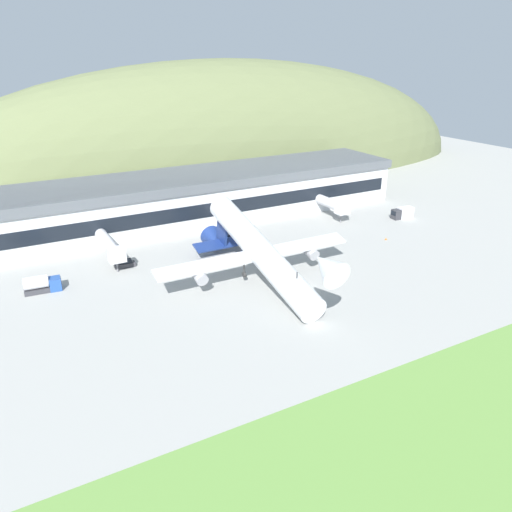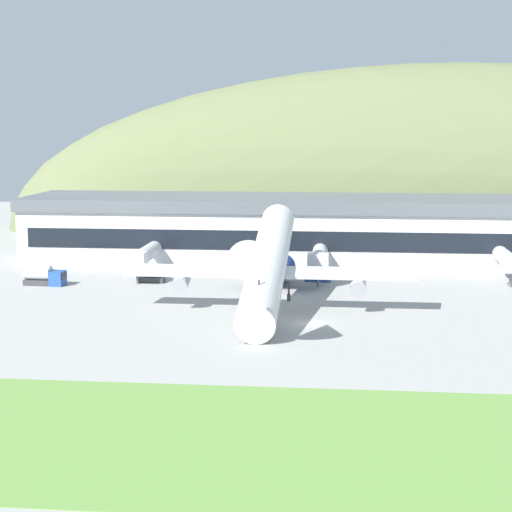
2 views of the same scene
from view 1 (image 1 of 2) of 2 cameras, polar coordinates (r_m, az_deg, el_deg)
name	(u,v)px [view 1 (image 1 of 2)]	position (r m, az deg, el deg)	size (l,w,h in m)	color
ground_plane	(305,289)	(96.79, 5.61, -3.73)	(335.56, 335.56, 0.00)	#9E9E99
grass_strip_foreground	(496,421)	(71.59, 25.70, -16.58)	(302.00, 28.71, 0.08)	#669342
hill_backdrop	(227,173)	(189.97, -3.37, 9.48)	(216.96, 58.91, 80.20)	#667047
terminal_building	(203,193)	(135.54, -6.09, 7.17)	(112.08, 22.57, 12.51)	silver
jetway_0	(110,246)	(110.46, -16.35, 1.09)	(3.38, 15.64, 5.43)	silver
jetway_1	(233,224)	(119.88, -2.59, 3.68)	(3.38, 14.66, 5.43)	silver
jetway_2	(334,205)	(136.62, 8.87, 5.80)	(3.38, 12.11, 5.43)	silver
cargo_airplane	(258,252)	(96.49, 0.28, 0.51)	(41.35, 48.98, 16.25)	silver
service_car_0	(125,264)	(109.11, -14.73, -0.89)	(4.47, 1.93, 1.62)	#333338
service_car_1	(233,237)	(120.99, -2.67, 2.18)	(4.48, 2.02, 1.60)	#264C99
fuel_truck	(403,213)	(142.27, 16.40, 4.74)	(6.33, 2.73, 2.96)	#333338
box_truck	(42,284)	(102.86, -23.31, -2.99)	(6.86, 2.97, 3.32)	#264C99
traffic_cone_0	(386,239)	(124.93, 14.63, 1.93)	(0.52, 0.52, 0.58)	orange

